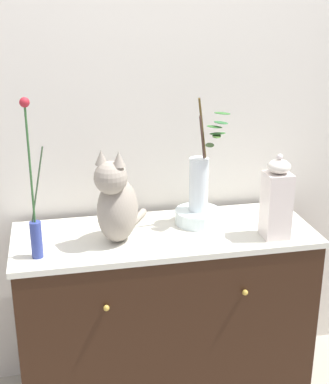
# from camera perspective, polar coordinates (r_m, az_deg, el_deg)

# --- Properties ---
(wall_back) EXTENTS (4.40, 0.08, 2.60)m
(wall_back) POSITION_cam_1_polar(r_m,az_deg,el_deg) (2.49, -1.51, 8.70)
(wall_back) COLOR silver
(wall_back) RESTS_ON ground_plane
(sideboard) EXTENTS (1.27, 0.50, 0.83)m
(sideboard) POSITION_cam_1_polar(r_m,az_deg,el_deg) (2.53, 0.00, -12.75)
(sideboard) COLOR black
(sideboard) RESTS_ON ground_plane
(cat_sitting) EXTENTS (0.28, 0.38, 0.39)m
(cat_sitting) POSITION_cam_1_polar(r_m,az_deg,el_deg) (2.20, -4.97, -1.11)
(cat_sitting) COLOR gray
(cat_sitting) RESTS_ON sideboard
(vase_slim_green) EXTENTS (0.07, 0.04, 0.61)m
(vase_slim_green) POSITION_cam_1_polar(r_m,az_deg,el_deg) (2.11, -13.24, -2.48)
(vase_slim_green) COLOR #2F3D8D
(vase_slim_green) RESTS_ON sideboard
(bowl_porcelain) EXTENTS (0.20, 0.20, 0.06)m
(bowl_porcelain) POSITION_cam_1_polar(r_m,az_deg,el_deg) (2.42, 3.47, -2.52)
(bowl_porcelain) COLOR white
(bowl_porcelain) RESTS_ON sideboard
(vase_glass_clear) EXTENTS (0.15, 0.16, 0.50)m
(vase_glass_clear) POSITION_cam_1_polar(r_m,az_deg,el_deg) (2.36, 3.65, 1.17)
(vase_glass_clear) COLOR silver
(vase_glass_clear) RESTS_ON bowl_porcelain
(jar_lidded_porcelain) EXTENTS (0.10, 0.10, 0.35)m
(jar_lidded_porcelain) POSITION_cam_1_polar(r_m,az_deg,el_deg) (2.28, 11.47, -0.80)
(jar_lidded_porcelain) COLOR silver
(jar_lidded_porcelain) RESTS_ON sideboard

